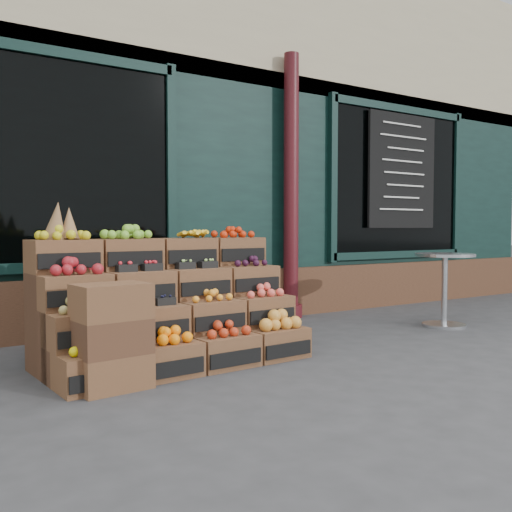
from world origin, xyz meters
TOP-DOWN VIEW (x-y plane):
  - ground at (0.00, 0.00)m, footprint 60.00×60.00m
  - shop_facade at (0.00, 5.11)m, footprint 12.00×6.24m
  - crate_display at (-1.03, 0.75)m, footprint 2.13×1.12m
  - spare_crates at (-1.69, 0.21)m, footprint 0.51×0.38m
  - bistro_table at (2.23, 0.58)m, footprint 0.65×0.65m
  - shopkeeper at (-1.90, 2.89)m, footprint 0.70×0.50m

SIDE VIEW (x-z plane):
  - ground at x=0.00m, z-range 0.00..0.00m
  - spare_crates at x=-1.69m, z-range 0.00..0.72m
  - crate_display at x=-1.03m, z-range -0.25..1.05m
  - bistro_table at x=2.23m, z-range 0.10..0.92m
  - shopkeeper at x=-1.90m, z-range 0.00..1.81m
  - shop_facade at x=0.00m, z-range 0.00..4.80m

